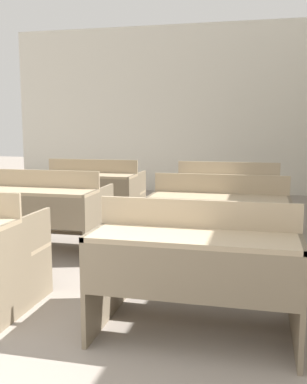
{
  "coord_description": "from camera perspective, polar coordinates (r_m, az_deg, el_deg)",
  "views": [
    {
      "loc": [
        1.53,
        -1.29,
        1.28
      ],
      "look_at": [
        0.66,
        2.37,
        0.71
      ],
      "focal_mm": 42.0,
      "sensor_mm": 36.0,
      "label": 1
    }
  ],
  "objects": [
    {
      "name": "bench_second_left",
      "position": [
        4.63,
        -14.0,
        -2.09
      ],
      "size": [
        1.22,
        0.81,
        0.83
      ],
      "color": "#7D6E57",
      "rests_on": "ground_plane"
    },
    {
      "name": "bench_third_right",
      "position": [
        5.51,
        9.36,
        -0.27
      ],
      "size": [
        1.22,
        0.81,
        0.83
      ],
      "color": "gray",
      "rests_on": "ground_plane"
    },
    {
      "name": "bench_third_left",
      "position": [
        5.89,
        -7.78,
        0.34
      ],
      "size": [
        1.22,
        0.81,
        0.83
      ],
      "color": "#796A53",
      "rests_on": "ground_plane"
    },
    {
      "name": "bench_second_right",
      "position": [
        4.15,
        8.4,
        -3.16
      ],
      "size": [
        1.22,
        0.81,
        0.83
      ],
      "color": "#796952",
      "rests_on": "ground_plane"
    },
    {
      "name": "bench_front_right",
      "position": [
        2.77,
        5.47,
        -9.03
      ],
      "size": [
        1.22,
        0.81,
        0.83
      ],
      "color": "#7F7059",
      "rests_on": "ground_plane"
    },
    {
      "name": "wall_back",
      "position": [
        8.64,
        3.17,
        10.37
      ],
      "size": [
        6.52,
        0.06,
        3.11
      ],
      "color": "beige",
      "rests_on": "ground_plane"
    }
  ]
}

